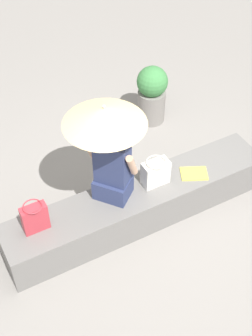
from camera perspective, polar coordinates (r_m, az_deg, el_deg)
name	(u,v)px	position (r m, az deg, el deg)	size (l,w,h in m)	color
ground_plane	(138,218)	(5.14, 1.46, -6.06)	(14.00, 14.00, 0.00)	gray
stone_bench	(138,205)	(4.97, 1.51, -4.47)	(2.90, 0.52, 0.43)	slate
person_seated	(112,167)	(4.50, -1.66, 0.14)	(0.45, 0.49, 0.90)	navy
parasol	(104,116)	(4.11, -2.63, 6.31)	(0.77, 0.77, 1.11)	#B7B7BC
handbag_black	(156,173)	(4.80, 3.60, -0.55)	(0.28, 0.21, 0.30)	silver
tote_bag_canvas	(35,218)	(4.45, -10.98, -5.92)	(0.25, 0.18, 0.32)	#B2333D
magazine	(194,174)	(5.03, 8.24, -0.67)	(0.28, 0.20, 0.01)	#EAE04C
planter_near	(152,93)	(6.12, 3.14, 9.01)	(0.40, 0.40, 0.80)	gray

